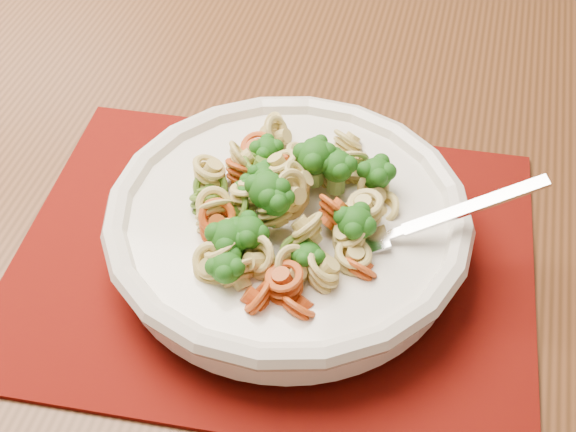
# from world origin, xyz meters

# --- Properties ---
(dining_table) EXTENTS (1.63, 1.14, 0.74)m
(dining_table) POSITION_xyz_m (0.50, -0.50, 0.65)
(dining_table) COLOR #5A3119
(dining_table) RESTS_ON ground
(placemat) EXTENTS (0.42, 0.34, 0.00)m
(placemat) POSITION_xyz_m (0.55, -0.63, 0.74)
(placemat) COLOR #600F04
(placemat) RESTS_ON dining_table
(pasta_bowl) EXTENTS (0.29, 0.29, 0.05)m
(pasta_bowl) POSITION_xyz_m (0.56, -0.62, 0.77)
(pasta_bowl) COLOR white
(pasta_bowl) RESTS_ON placemat
(pasta_broccoli_heap) EXTENTS (0.24, 0.24, 0.06)m
(pasta_broccoli_heap) POSITION_xyz_m (0.56, -0.62, 0.79)
(pasta_broccoli_heap) COLOR tan
(pasta_broccoli_heap) RESTS_ON pasta_bowl
(fork) EXTENTS (0.18, 0.07, 0.08)m
(fork) POSITION_xyz_m (0.63, -0.64, 0.78)
(fork) COLOR silver
(fork) RESTS_ON pasta_bowl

